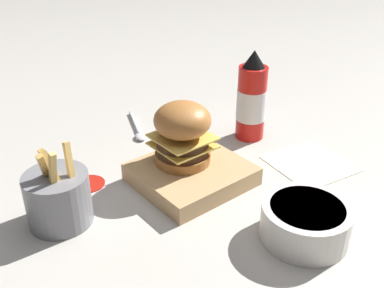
{
  "coord_description": "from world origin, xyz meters",
  "views": [
    {
      "loc": [
        -0.49,
        -0.6,
        0.51
      ],
      "look_at": [
        0.0,
        0.0,
        0.09
      ],
      "focal_mm": 42.0,
      "sensor_mm": 36.0,
      "label": 1
    }
  ],
  "objects_px": {
    "fries_basket": "(58,198)",
    "side_bowl": "(306,221)",
    "burger": "(181,133)",
    "serving_board": "(192,173)",
    "spoon": "(138,131)",
    "ketchup_bottle": "(251,100)"
  },
  "relations": [
    {
      "from": "ketchup_bottle",
      "to": "side_bowl",
      "type": "relative_size",
      "value": 1.42
    },
    {
      "from": "ketchup_bottle",
      "to": "side_bowl",
      "type": "height_order",
      "value": "ketchup_bottle"
    },
    {
      "from": "serving_board",
      "to": "side_bowl",
      "type": "distance_m",
      "value": 0.26
    },
    {
      "from": "serving_board",
      "to": "fries_basket",
      "type": "distance_m",
      "value": 0.27
    },
    {
      "from": "serving_board",
      "to": "spoon",
      "type": "relative_size",
      "value": 1.31
    },
    {
      "from": "burger",
      "to": "spoon",
      "type": "relative_size",
      "value": 0.8
    },
    {
      "from": "serving_board",
      "to": "ketchup_bottle",
      "type": "relative_size",
      "value": 0.98
    },
    {
      "from": "serving_board",
      "to": "burger",
      "type": "bearing_deg",
      "value": 103.19
    },
    {
      "from": "side_bowl",
      "to": "burger",
      "type": "bearing_deg",
      "value": 99.21
    },
    {
      "from": "fries_basket",
      "to": "burger",
      "type": "bearing_deg",
      "value": -4.64
    },
    {
      "from": "fries_basket",
      "to": "side_bowl",
      "type": "xyz_separation_m",
      "value": [
        0.3,
        -0.3,
        -0.02
      ]
    },
    {
      "from": "fries_basket",
      "to": "side_bowl",
      "type": "relative_size",
      "value": 1.02
    },
    {
      "from": "side_bowl",
      "to": "fries_basket",
      "type": "bearing_deg",
      "value": 135.03
    },
    {
      "from": "ketchup_bottle",
      "to": "side_bowl",
      "type": "xyz_separation_m",
      "value": [
        -0.2,
        -0.32,
        -0.06
      ]
    },
    {
      "from": "side_bowl",
      "to": "serving_board",
      "type": "bearing_deg",
      "value": 98.79
    },
    {
      "from": "burger",
      "to": "fries_basket",
      "type": "distance_m",
      "value": 0.26
    },
    {
      "from": "burger",
      "to": "ketchup_bottle",
      "type": "distance_m",
      "value": 0.24
    },
    {
      "from": "serving_board",
      "to": "side_bowl",
      "type": "bearing_deg",
      "value": -81.21
    },
    {
      "from": "spoon",
      "to": "fries_basket",
      "type": "bearing_deg",
      "value": -33.06
    },
    {
      "from": "ketchup_bottle",
      "to": "spoon",
      "type": "xyz_separation_m",
      "value": [
        -0.2,
        0.18,
        -0.09
      ]
    },
    {
      "from": "ketchup_bottle",
      "to": "spoon",
      "type": "relative_size",
      "value": 1.34
    },
    {
      "from": "fries_basket",
      "to": "side_bowl",
      "type": "bearing_deg",
      "value": -44.97
    }
  ]
}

